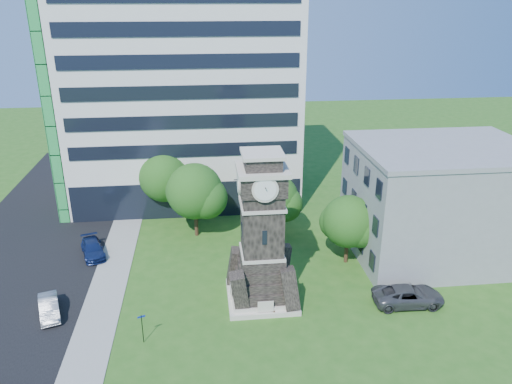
{
  "coord_description": "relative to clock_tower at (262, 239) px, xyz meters",
  "views": [
    {
      "loc": [
        -1.25,
        -31.68,
        22.58
      ],
      "look_at": [
        3.22,
        7.97,
        6.81
      ],
      "focal_mm": 35.0,
      "sensor_mm": 36.0,
      "label": 1
    }
  ],
  "objects": [
    {
      "name": "tree_ne",
      "position": [
        2.57,
        10.54,
        -1.15
      ],
      "size": [
        5.18,
        4.71,
        6.66
      ],
      "rotation": [
        0.0,
        0.0,
        -0.27
      ],
      "color": "#332114",
      "rests_on": "ground"
    },
    {
      "name": "clock_tower",
      "position": [
        0.0,
        0.0,
        0.0
      ],
      "size": [
        5.4,
        5.4,
        12.22
      ],
      "color": "beige",
      "rests_on": "ground"
    },
    {
      "name": "street_sign",
      "position": [
        -8.86,
        -4.41,
        -3.88
      ],
      "size": [
        0.54,
        0.05,
        2.24
      ],
      "rotation": [
        0.0,
        0.0,
        0.34
      ],
      "color": "black",
      "rests_on": "ground"
    },
    {
      "name": "park_bench",
      "position": [
        -0.08,
        -1.97,
        -4.82
      ],
      "size": [
        1.69,
        0.45,
        0.87
      ],
      "rotation": [
        0.0,
        0.0,
        -0.41
      ],
      "color": "black",
      "rests_on": "ground"
    },
    {
      "name": "sidewalk",
      "position": [
        -12.5,
        3.0,
        -5.25
      ],
      "size": [
        3.0,
        70.0,
        0.06
      ],
      "primitive_type": "cube",
      "color": "gray",
      "rests_on": "ground"
    },
    {
      "name": "office_tall",
      "position": [
        -6.2,
        23.84,
        8.94
      ],
      "size": [
        26.2,
        15.11,
        28.6
      ],
      "color": "silver",
      "rests_on": "ground"
    },
    {
      "name": "car_east_lot",
      "position": [
        11.28,
        -2.04,
        -4.51
      ],
      "size": [
        5.61,
        2.74,
        1.53
      ],
      "primitive_type": "imported",
      "rotation": [
        0.0,
        0.0,
        1.54
      ],
      "color": "#424246",
      "rests_on": "ground"
    },
    {
      "name": "tree_east",
      "position": [
        8.38,
        5.01,
        -1.41
      ],
      "size": [
        5.13,
        4.67,
        6.37
      ],
      "rotation": [
        0.0,
        0.0,
        -0.02
      ],
      "color": "#332114",
      "rests_on": "ground"
    },
    {
      "name": "tree_nc",
      "position": [
        -5.06,
        11.99,
        -0.7
      ],
      "size": [
        6.07,
        5.52,
        7.53
      ],
      "rotation": [
        0.0,
        0.0,
        0.21
      ],
      "color": "#332114",
      "rests_on": "ground"
    },
    {
      "name": "car_street_north",
      "position": [
        -14.73,
        8.88,
        -4.63
      ],
      "size": [
        3.17,
        4.86,
        1.31
      ],
      "primitive_type": "imported",
      "rotation": [
        0.0,
        0.0,
        0.32
      ],
      "color": "#111F4D",
      "rests_on": "ground"
    },
    {
      "name": "car_street_mid",
      "position": [
        -16.23,
        -0.35,
        -4.63
      ],
      "size": [
        2.52,
        4.16,
        1.3
      ],
      "primitive_type": "imported",
      "rotation": [
        0.0,
        0.0,
        0.31
      ],
      "color": "#989A9F",
      "rests_on": "ground"
    },
    {
      "name": "street",
      "position": [
        -21.0,
        3.0,
        -5.27
      ],
      "size": [
        14.0,
        80.0,
        0.02
      ],
      "primitive_type": "cube",
      "color": "black",
      "rests_on": "ground"
    },
    {
      "name": "tree_nw",
      "position": [
        -8.29,
        17.01,
        -0.87
      ],
      "size": [
        5.9,
        5.36,
        7.28
      ],
      "rotation": [
        0.0,
        0.0,
        0.14
      ],
      "color": "#332114",
      "rests_on": "ground"
    },
    {
      "name": "ground",
      "position": [
        -3.0,
        -2.0,
        -5.28
      ],
      "size": [
        160.0,
        160.0,
        0.0
      ],
      "primitive_type": "plane",
      "color": "#285A19",
      "rests_on": "ground"
    },
    {
      "name": "office_low",
      "position": [
        16.97,
        6.0,
        -0.07
      ],
      "size": [
        15.2,
        12.2,
        10.4
      ],
      "color": "gray",
      "rests_on": "ground"
    }
  ]
}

